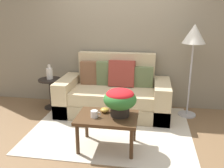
{
  "coord_description": "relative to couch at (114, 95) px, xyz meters",
  "views": [
    {
      "loc": [
        0.59,
        -3.54,
        1.84
      ],
      "look_at": [
        0.01,
        0.0,
        0.74
      ],
      "focal_mm": 39.59,
      "sensor_mm": 36.0,
      "label": 1
    }
  ],
  "objects": [
    {
      "name": "coffee_table",
      "position": [
        0.1,
        -1.23,
        0.07
      ],
      "size": [
        0.81,
        0.56,
        0.47
      ],
      "color": "#442D1B",
      "rests_on": "ground"
    },
    {
      "name": "ground_plane",
      "position": [
        0.06,
        -0.65,
        -0.34
      ],
      "size": [
        14.0,
        14.0,
        0.0
      ],
      "primitive_type": "plane",
      "color": "brown"
    },
    {
      "name": "side_table",
      "position": [
        -1.22,
        0.0,
        0.06
      ],
      "size": [
        0.43,
        0.43,
        0.58
      ],
      "color": "black",
      "rests_on": "ground"
    },
    {
      "name": "area_rug",
      "position": [
        0.06,
        -0.65,
        -0.33
      ],
      "size": [
        2.47,
        1.99,
        0.01
      ],
      "primitive_type": "cube",
      "color": "beige",
      "rests_on": "ground"
    },
    {
      "name": "snack_bowl",
      "position": [
        0.04,
        -1.11,
        0.17
      ],
      "size": [
        0.12,
        0.12,
        0.06
      ],
      "color": "gold",
      "rests_on": "coffee_table"
    },
    {
      "name": "potted_plant",
      "position": [
        0.26,
        -1.18,
        0.36
      ],
      "size": [
        0.44,
        0.44,
        0.37
      ],
      "color": "black",
      "rests_on": "coffee_table"
    },
    {
      "name": "couch",
      "position": [
        0.0,
        0.0,
        0.0
      ],
      "size": [
        1.98,
        0.93,
        1.06
      ],
      "color": "tan",
      "rests_on": "ground"
    },
    {
      "name": "table_vase",
      "position": [
        -1.22,
        0.01,
        0.35
      ],
      "size": [
        0.12,
        0.12,
        0.27
      ],
      "color": "silver",
      "rests_on": "side_table"
    },
    {
      "name": "floor_lamp",
      "position": [
        1.32,
        0.06,
        1.01
      ],
      "size": [
        0.38,
        0.38,
        1.61
      ],
      "color": "#B2B2B7",
      "rests_on": "ground"
    },
    {
      "name": "wall_back",
      "position": [
        0.06,
        0.5,
        1.03
      ],
      "size": [
        6.4,
        0.12,
        2.74
      ],
      "primitive_type": "cube",
      "color": "gray",
      "rests_on": "ground"
    },
    {
      "name": "coffee_mug",
      "position": [
        -0.06,
        -1.29,
        0.18
      ],
      "size": [
        0.14,
        0.09,
        0.09
      ],
      "color": "white",
      "rests_on": "coffee_table"
    }
  ]
}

